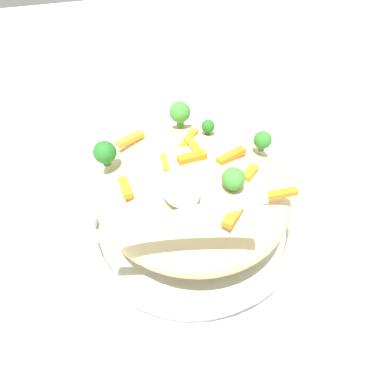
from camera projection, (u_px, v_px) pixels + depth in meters
ground_plane at (192, 232)px, 0.49m from camera, size 2.40×2.40×0.00m
serving_bowl at (192, 221)px, 0.48m from camera, size 0.29×0.29×0.04m
pasta_mound at (192, 188)px, 0.43m from camera, size 0.26×0.24×0.09m
carrot_piece_0 at (196, 157)px, 0.40m from camera, size 0.01×0.03×0.01m
carrot_piece_1 at (280, 194)px, 0.37m from camera, size 0.01×0.04×0.01m
carrot_piece_2 at (195, 148)px, 0.42m from camera, size 0.04×0.01×0.01m
carrot_piece_3 at (250, 173)px, 0.39m from camera, size 0.02×0.03×0.01m
carrot_piece_4 at (125, 187)px, 0.37m from camera, size 0.03×0.01×0.01m
carrot_piece_5 at (189, 139)px, 0.44m from camera, size 0.04×0.03×0.01m
carrot_piece_6 at (231, 156)px, 0.41m from camera, size 0.02×0.04×0.01m
carrot_piece_7 at (233, 215)px, 0.35m from camera, size 0.03×0.03×0.01m
carrot_piece_8 at (179, 194)px, 0.37m from camera, size 0.04×0.02×0.01m
carrot_piece_9 at (165, 163)px, 0.40m from camera, size 0.03×0.01×0.01m
carrot_piece_10 at (130, 139)px, 0.44m from camera, size 0.03×0.04×0.01m
broccoli_floret_0 at (233, 179)px, 0.36m from camera, size 0.02×0.02×0.03m
broccoli_floret_1 at (180, 113)px, 0.45m from camera, size 0.03×0.03×0.03m
broccoli_floret_2 at (208, 127)px, 0.44m from camera, size 0.02×0.02×0.02m
broccoli_floret_3 at (262, 140)px, 0.42m from camera, size 0.02×0.02×0.03m
broccoli_floret_4 at (105, 153)px, 0.40m from camera, size 0.03×0.03×0.03m
serving_spoon at (176, 199)px, 0.33m from camera, size 0.13×0.14×0.09m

